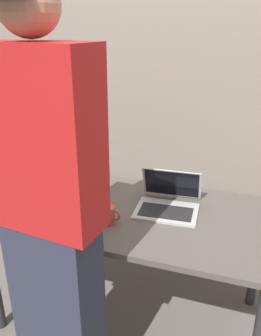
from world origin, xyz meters
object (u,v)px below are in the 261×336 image
(laptop, at_px, (168,201))
(beer_bottle_dark, at_px, (76,170))
(beer_bottle_amber, at_px, (71,164))
(person_figure, at_px, (51,226))
(coffee_mug, at_px, (107,215))

(laptop, bearing_deg, beer_bottle_dark, 172.96)
(beer_bottle_dark, height_order, beer_bottle_amber, beer_bottle_dark)
(person_figure, bearing_deg, beer_bottle_dark, 110.35)
(coffee_mug, bearing_deg, person_figure, -98.22)
(beer_bottle_dark, bearing_deg, laptop, -7.04)
(coffee_mug, bearing_deg, beer_bottle_amber, 134.96)
(coffee_mug, bearing_deg, laptop, 44.00)
(beer_bottle_amber, height_order, coffee_mug, beer_bottle_amber)
(laptop, bearing_deg, person_figure, -115.57)
(beer_bottle_amber, distance_m, coffee_mug, 0.61)
(beer_bottle_amber, height_order, person_figure, person_figure)
(laptop, distance_m, coffee_mug, 0.37)
(person_figure, bearing_deg, laptop, 64.43)
(laptop, distance_m, beer_bottle_dark, 0.61)
(laptop, height_order, person_figure, person_figure)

